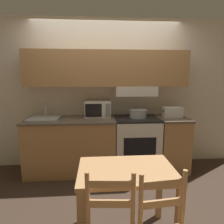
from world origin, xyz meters
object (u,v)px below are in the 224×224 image
object	(u,v)px
cooking_pot	(138,113)
toaster	(172,112)
dining_table	(126,182)
microwave	(98,109)
sink_basin	(44,118)
stove_range	(136,144)

from	to	relation	value
cooking_pot	toaster	distance (m)	0.58
cooking_pot	dining_table	bearing A→B (deg)	-105.39
microwave	dining_table	bearing A→B (deg)	-80.94
sink_basin	stove_range	bearing A→B (deg)	0.23
cooking_pot	stove_range	bearing A→B (deg)	-153.08
microwave	toaster	world-z (taller)	microwave
toaster	dining_table	bearing A→B (deg)	-123.84
stove_range	toaster	world-z (taller)	toaster
sink_basin	dining_table	size ratio (longest dim) A/B	0.53
stove_range	sink_basin	size ratio (longest dim) A/B	1.89
cooking_pot	dining_table	xyz separation A→B (m)	(-0.41, -1.49, -0.38)
stove_range	sink_basin	distance (m)	1.58
microwave	dining_table	xyz separation A→B (m)	(0.26, -1.62, -0.44)
dining_table	sink_basin	bearing A→B (deg)	127.26
stove_range	dining_table	bearing A→B (deg)	-104.65
toaster	dining_table	xyz separation A→B (m)	(-0.99, -1.48, -0.39)
stove_range	cooking_pot	bearing A→B (deg)	26.92
toaster	sink_basin	size ratio (longest dim) A/B	0.67
toaster	stove_range	bearing A→B (deg)	-179.85
stove_range	sink_basin	bearing A→B (deg)	-179.77
cooking_pot	sink_basin	world-z (taller)	sink_basin
toaster	cooking_pot	bearing A→B (deg)	178.95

